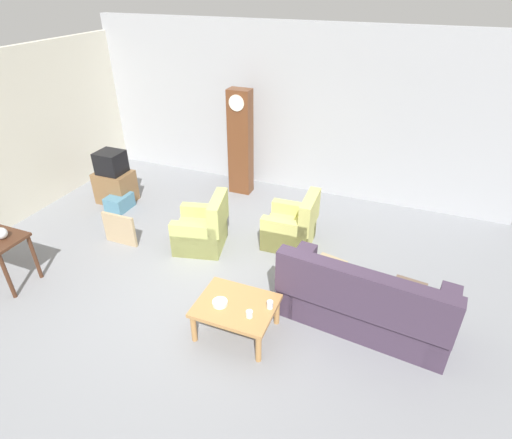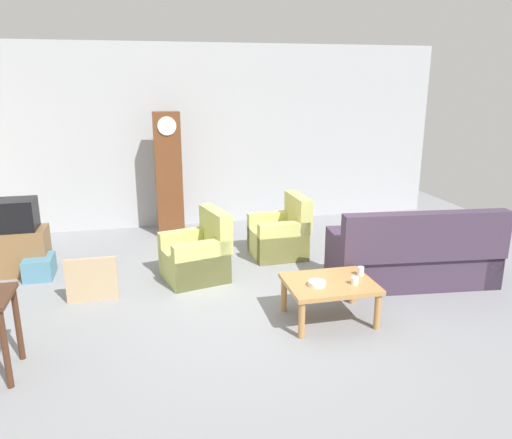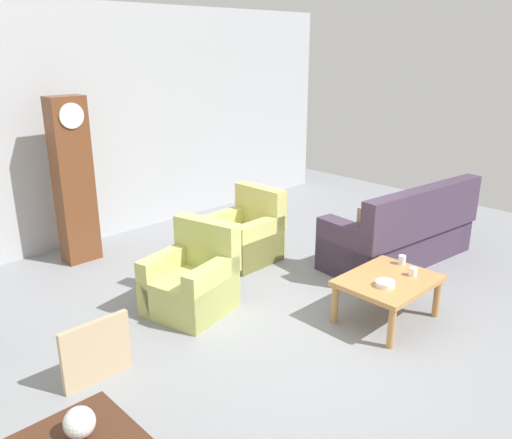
{
  "view_description": "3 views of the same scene",
  "coord_description": "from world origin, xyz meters",
  "px_view_note": "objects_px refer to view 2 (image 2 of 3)",
  "views": [
    {
      "loc": [
        2.24,
        -4.0,
        3.91
      ],
      "look_at": [
        0.38,
        0.68,
        0.86
      ],
      "focal_mm": 28.72,
      "sensor_mm": 36.0,
      "label": 1
    },
    {
      "loc": [
        -1.29,
        -5.32,
        2.58
      ],
      "look_at": [
        0.03,
        0.33,
        0.93
      ],
      "focal_mm": 34.58,
      "sensor_mm": 36.0,
      "label": 2
    },
    {
      "loc": [
        -3.59,
        -3.11,
        2.67
      ],
      "look_at": [
        0.01,
        0.61,
        0.91
      ],
      "focal_mm": 36.52,
      "sensor_mm": 36.0,
      "label": 3
    }
  ],
  "objects_px": {
    "cup_white_porcelain": "(355,281)",
    "bowl_white_stacked": "(317,283)",
    "coffee_table_wood": "(330,287)",
    "framed_picture_leaning": "(92,280)",
    "storage_box_blue": "(39,267)",
    "tv_crt": "(17,215)",
    "grandfather_clock": "(169,174)",
    "couch_floral": "(413,258)",
    "cup_blue_rimmed": "(361,271)",
    "armchair_olive_near": "(197,256)",
    "tv_stand_cabinet": "(22,251)",
    "armchair_olive_far": "(281,236)"
  },
  "relations": [
    {
      "from": "grandfather_clock",
      "to": "bowl_white_stacked",
      "type": "distance_m",
      "value": 3.96
    },
    {
      "from": "tv_stand_cabinet",
      "to": "coffee_table_wood",
      "type": "bearing_deg",
      "value": -32.44
    },
    {
      "from": "tv_stand_cabinet",
      "to": "storage_box_blue",
      "type": "distance_m",
      "value": 0.39
    },
    {
      "from": "grandfather_clock",
      "to": "bowl_white_stacked",
      "type": "relative_size",
      "value": 11.14
    },
    {
      "from": "storage_box_blue",
      "to": "tv_crt",
      "type": "bearing_deg",
      "value": 134.87
    },
    {
      "from": "coffee_table_wood",
      "to": "cup_blue_rimmed",
      "type": "bearing_deg",
      "value": 13.42
    },
    {
      "from": "tv_crt",
      "to": "cup_blue_rimmed",
      "type": "distance_m",
      "value": 4.59
    },
    {
      "from": "armchair_olive_far",
      "to": "grandfather_clock",
      "type": "relative_size",
      "value": 0.44
    },
    {
      "from": "storage_box_blue",
      "to": "tv_stand_cabinet",
      "type": "bearing_deg",
      "value": 134.87
    },
    {
      "from": "tv_crt",
      "to": "coffee_table_wood",
      "type": "bearing_deg",
      "value": -32.44
    },
    {
      "from": "armchair_olive_near",
      "to": "tv_stand_cabinet",
      "type": "height_order",
      "value": "armchair_olive_near"
    },
    {
      "from": "coffee_table_wood",
      "to": "tv_crt",
      "type": "xyz_separation_m",
      "value": [
        -3.61,
        2.29,
        0.44
      ]
    },
    {
      "from": "coffee_table_wood",
      "to": "cup_white_porcelain",
      "type": "distance_m",
      "value": 0.29
    },
    {
      "from": "tv_crt",
      "to": "bowl_white_stacked",
      "type": "relative_size",
      "value": 2.56
    },
    {
      "from": "armchair_olive_near",
      "to": "tv_crt",
      "type": "bearing_deg",
      "value": 161.92
    },
    {
      "from": "tv_crt",
      "to": "cup_white_porcelain",
      "type": "distance_m",
      "value": 4.56
    },
    {
      "from": "cup_white_porcelain",
      "to": "bowl_white_stacked",
      "type": "bearing_deg",
      "value": 171.99
    },
    {
      "from": "coffee_table_wood",
      "to": "grandfather_clock",
      "type": "distance_m",
      "value": 3.97
    },
    {
      "from": "tv_stand_cabinet",
      "to": "storage_box_blue",
      "type": "xyz_separation_m",
      "value": [
        0.25,
        -0.25,
        -0.17
      ]
    },
    {
      "from": "couch_floral",
      "to": "tv_crt",
      "type": "distance_m",
      "value": 5.31
    },
    {
      "from": "couch_floral",
      "to": "tv_crt",
      "type": "xyz_separation_m",
      "value": [
        -5.04,
        1.58,
        0.48
      ]
    },
    {
      "from": "armchair_olive_near",
      "to": "framed_picture_leaning",
      "type": "relative_size",
      "value": 1.58
    },
    {
      "from": "cup_blue_rimmed",
      "to": "bowl_white_stacked",
      "type": "bearing_deg",
      "value": -163.66
    },
    {
      "from": "framed_picture_leaning",
      "to": "storage_box_blue",
      "type": "height_order",
      "value": "framed_picture_leaning"
    },
    {
      "from": "armchair_olive_near",
      "to": "bowl_white_stacked",
      "type": "relative_size",
      "value": 5.05
    },
    {
      "from": "armchair_olive_near",
      "to": "coffee_table_wood",
      "type": "xyz_separation_m",
      "value": [
        1.28,
        -1.53,
        0.08
      ]
    },
    {
      "from": "couch_floral",
      "to": "storage_box_blue",
      "type": "distance_m",
      "value": 4.99
    },
    {
      "from": "bowl_white_stacked",
      "to": "framed_picture_leaning",
      "type": "bearing_deg",
      "value": 154.24
    },
    {
      "from": "grandfather_clock",
      "to": "storage_box_blue",
      "type": "bearing_deg",
      "value": -140.02
    },
    {
      "from": "coffee_table_wood",
      "to": "framed_picture_leaning",
      "type": "bearing_deg",
      "value": 157.16
    },
    {
      "from": "armchair_olive_far",
      "to": "tv_crt",
      "type": "distance_m",
      "value": 3.7
    },
    {
      "from": "cup_blue_rimmed",
      "to": "bowl_white_stacked",
      "type": "relative_size",
      "value": 0.53
    },
    {
      "from": "coffee_table_wood",
      "to": "tv_crt",
      "type": "height_order",
      "value": "tv_crt"
    },
    {
      "from": "armchair_olive_near",
      "to": "armchair_olive_far",
      "type": "relative_size",
      "value": 1.03
    },
    {
      "from": "tv_crt",
      "to": "cup_blue_rimmed",
      "type": "xyz_separation_m",
      "value": [
        4.01,
        -2.2,
        -0.33
      ]
    },
    {
      "from": "grandfather_clock",
      "to": "couch_floral",
      "type": "bearing_deg",
      "value": -44.72
    },
    {
      "from": "armchair_olive_far",
      "to": "framed_picture_leaning",
      "type": "xyz_separation_m",
      "value": [
        -2.65,
        -1.05,
        -0.03
      ]
    },
    {
      "from": "couch_floral",
      "to": "tv_crt",
      "type": "bearing_deg",
      "value": 162.56
    },
    {
      "from": "bowl_white_stacked",
      "to": "grandfather_clock",
      "type": "bearing_deg",
      "value": 109.69
    },
    {
      "from": "coffee_table_wood",
      "to": "cup_white_porcelain",
      "type": "height_order",
      "value": "cup_white_porcelain"
    },
    {
      "from": "couch_floral",
      "to": "armchair_olive_near",
      "type": "height_order",
      "value": "couch_floral"
    },
    {
      "from": "cup_white_porcelain",
      "to": "cup_blue_rimmed",
      "type": "height_order",
      "value": "cup_blue_rimmed"
    },
    {
      "from": "coffee_table_wood",
      "to": "tv_crt",
      "type": "bearing_deg",
      "value": 147.56
    },
    {
      "from": "couch_floral",
      "to": "bowl_white_stacked",
      "type": "relative_size",
      "value": 11.64
    },
    {
      "from": "tv_crt",
      "to": "armchair_olive_far",
      "type": "bearing_deg",
      "value": -2.36
    },
    {
      "from": "cup_white_porcelain",
      "to": "tv_crt",
      "type": "bearing_deg",
      "value": 147.74
    },
    {
      "from": "armchair_olive_near",
      "to": "coffee_table_wood",
      "type": "distance_m",
      "value": 2.0
    },
    {
      "from": "grandfather_clock",
      "to": "storage_box_blue",
      "type": "xyz_separation_m",
      "value": [
        -1.87,
        -1.57,
        -0.91
      ]
    },
    {
      "from": "couch_floral",
      "to": "framed_picture_leaning",
      "type": "bearing_deg",
      "value": 174.54
    },
    {
      "from": "cup_white_porcelain",
      "to": "cup_blue_rimmed",
      "type": "distance_m",
      "value": 0.29
    }
  ]
}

